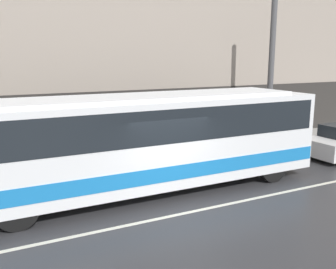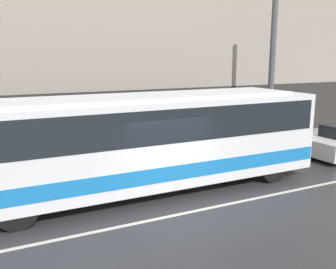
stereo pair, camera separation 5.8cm
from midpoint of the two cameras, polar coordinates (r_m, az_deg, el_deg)
name	(u,v)px [view 1 (the left image)]	position (r m, az deg, el deg)	size (l,w,h in m)	color
ground_plane	(184,213)	(10.54, 2.31, -11.93)	(60.00, 60.00, 0.00)	#2D2D30
sidewalk	(117,162)	(15.31, -7.81, -4.18)	(60.00, 3.07, 0.12)	gray
building_facade	(100,24)	(16.39, -10.37, 16.27)	(60.00, 0.35, 11.57)	gray
lane_stripe	(184,213)	(10.54, 2.31, -11.91)	(54.00, 0.14, 0.01)	beige
transit_bus	(139,139)	(11.60, -4.60, -0.69)	(12.24, 2.49, 3.09)	white
utility_pole_near	(271,75)	(17.63, 15.28, 8.71)	(0.26, 0.26, 6.62)	#4C4C4F
pedestrian_waiting	(24,159)	(13.43, -21.17, -3.48)	(0.36, 0.36, 1.66)	#333338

